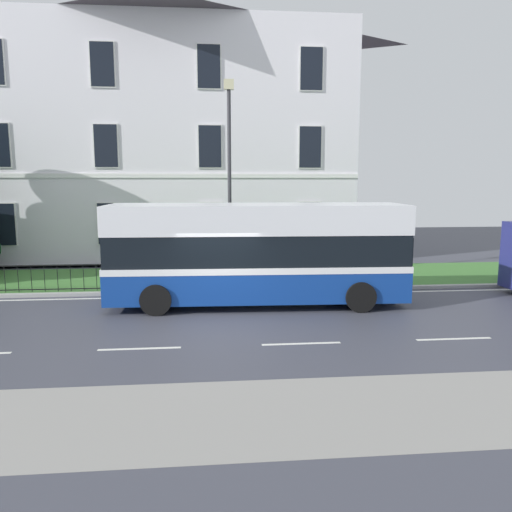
# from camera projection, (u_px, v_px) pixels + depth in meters

# --- Properties ---
(ground_plane) EXTENTS (60.00, 56.00, 0.18)m
(ground_plane) POSITION_uv_depth(u_px,v_px,m) (219.00, 317.00, 15.02)
(ground_plane) COLOR #3F404B
(georgian_townhouse) EXTENTS (19.19, 10.03, 13.11)m
(georgian_townhouse) POSITION_uv_depth(u_px,v_px,m) (167.00, 132.00, 27.52)
(georgian_townhouse) COLOR white
(georgian_townhouse) RESTS_ON ground_plane
(iron_verge_railing) EXTENTS (19.93, 0.04, 0.97)m
(iron_verge_railing) POSITION_uv_depth(u_px,v_px,m) (148.00, 276.00, 18.11)
(iron_verge_railing) COLOR black
(iron_verge_railing) RESTS_ON ground_plane
(single_decker_bus) EXTENTS (9.66, 2.91, 3.30)m
(single_decker_bus) POSITION_uv_depth(u_px,v_px,m) (257.00, 252.00, 16.27)
(single_decker_bus) COLOR navy
(single_decker_bus) RESTS_ON ground_plane
(street_lamp_post) EXTENTS (0.36, 0.24, 7.58)m
(street_lamp_post) POSITION_uv_depth(u_px,v_px,m) (229.00, 171.00, 18.71)
(street_lamp_post) COLOR #333338
(street_lamp_post) RESTS_ON ground_plane
(litter_bin) EXTENTS (0.50, 0.50, 1.22)m
(litter_bin) POSITION_uv_depth(u_px,v_px,m) (151.00, 270.00, 18.61)
(litter_bin) COLOR #4C4742
(litter_bin) RESTS_ON ground_plane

